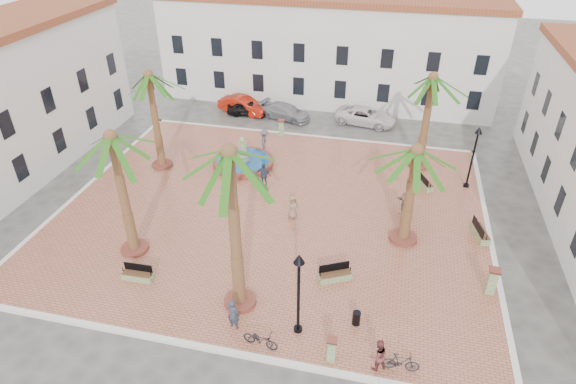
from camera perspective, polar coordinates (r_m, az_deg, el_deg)
name	(u,v)px	position (r m, az deg, el deg)	size (l,w,h in m)	color
ground	(273,211)	(30.34, -1.84, -2.32)	(120.00, 120.00, 0.00)	#56544F
plaza	(273,210)	(30.29, -1.84, -2.20)	(26.00, 22.00, 0.15)	#AC6148
kerb_n	(307,136)	(39.59, 2.22, 6.66)	(26.30, 0.30, 0.16)	silver
kerb_s	(209,348)	(22.58, -9.29, -17.83)	(26.30, 0.30, 0.16)	silver
kerb_e	(490,239)	(30.25, 22.83, -5.21)	(0.30, 22.30, 0.16)	silver
kerb_w	(88,186)	(35.47, -22.61, 0.68)	(0.30, 22.30, 0.16)	silver
building_north	(327,48)	(46.25, 4.61, 16.65)	(30.40, 7.40, 9.50)	silver
fountain	(243,161)	(35.11, -5.31, 3.66)	(4.36, 4.36, 2.25)	brown
palm_nw	(150,86)	(33.73, -16.05, 11.99)	(4.74, 4.74, 7.15)	brown
palm_sw	(113,151)	(25.12, -19.98, 4.60)	(4.89, 4.89, 7.36)	brown
palm_s	(231,171)	(19.63, -6.83, 2.49)	(5.07, 5.07, 8.65)	brown
palm_e	(415,164)	(25.91, 14.81, 3.24)	(5.21, 5.21, 6.11)	brown
palm_ne	(431,89)	(33.90, 16.63, 11.66)	(4.99, 4.99, 7.00)	brown
bench_s	(138,275)	(26.28, -17.38, -9.41)	(1.64, 0.54, 0.86)	#7D9560
bench_se	(335,276)	(25.19, 5.60, -9.83)	(1.78, 1.26, 0.91)	#7D9560
bench_e	(480,233)	(29.97, 21.80, -4.52)	(0.95, 1.87, 0.95)	#7D9560
bench_ne	(424,183)	(33.72, 15.87, 1.02)	(1.16, 1.70, 0.87)	#7D9560
lamppost_s	(299,281)	(20.71, 1.28, -10.48)	(0.49, 0.49, 4.49)	black
lamppost_e	(475,147)	(33.34, 21.29, 4.98)	(0.48, 0.48, 4.39)	black
bollard_se	(332,349)	(21.44, 5.19, -18.04)	(0.46, 0.46, 1.26)	#7D9560
bollard_n	(281,128)	(39.10, -0.78, 7.62)	(0.58, 0.58, 1.39)	#7D9560
bollard_e	(492,281)	(26.07, 23.04, -9.64)	(0.56, 0.56, 1.49)	#7D9560
litter_bin	(356,318)	(23.10, 8.10, -14.57)	(0.37, 0.37, 0.73)	black
cyclist_a	(233,314)	(22.55, -6.52, -14.17)	(0.61, 0.40, 1.66)	#2D3342
bicycle_a	(260,339)	(22.02, -3.28, -17.01)	(0.57, 1.65, 0.87)	black
cyclist_b	(378,355)	(21.29, 10.62, -18.47)	(0.78, 0.61, 1.61)	brown
bicycle_b	(401,362)	(21.68, 13.23, -19.05)	(0.44, 1.57, 0.94)	black
pedestrian_fountain_a	(293,207)	(29.09, 0.59, -1.81)	(0.75, 0.49, 1.53)	#896652
pedestrian_fountain_b	(263,175)	(32.16, -2.93, 2.04)	(1.03, 0.43, 1.76)	#31455F
pedestrian_north	(265,141)	(36.50, -2.80, 6.05)	(1.21, 0.69, 1.87)	#49484D
pedestrian_east	(404,205)	(30.05, 13.61, -1.46)	(1.53, 0.49, 1.65)	#746259
car_black	(249,108)	(43.58, -4.68, 9.90)	(1.53, 3.80, 1.30)	black
car_red	(243,105)	(44.02, -5.32, 10.24)	(1.58, 4.53, 1.49)	#B31D0C
car_silver	(285,112)	(42.66, -0.34, 9.52)	(1.86, 4.58, 1.33)	#9898A0
car_white	(366,116)	(42.17, 9.19, 8.88)	(2.35, 5.09, 1.41)	silver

